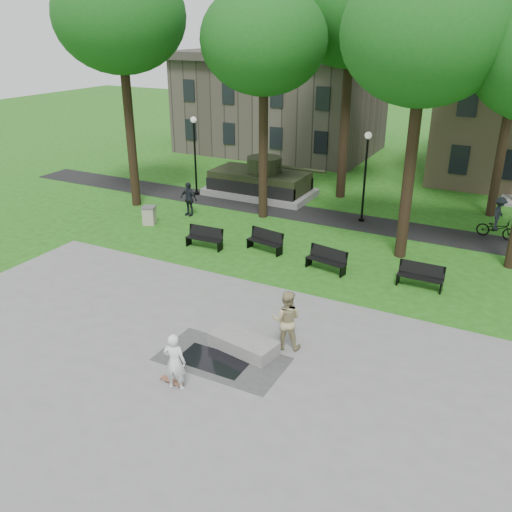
# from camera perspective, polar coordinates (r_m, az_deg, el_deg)

# --- Properties ---
(ground) EXTENTS (120.00, 120.00, 0.00)m
(ground) POSITION_cam_1_polar(r_m,az_deg,el_deg) (19.30, -1.50, -6.92)
(ground) COLOR #214D12
(ground) RESTS_ON ground
(plaza) EXTENTS (22.00, 16.00, 0.02)m
(plaza) POSITION_cam_1_polar(r_m,az_deg,el_deg) (15.87, -10.60, -14.83)
(plaza) COLOR gray
(plaza) RESTS_ON ground
(footpath) EXTENTS (44.00, 2.60, 0.01)m
(footpath) POSITION_cam_1_polar(r_m,az_deg,el_deg) (29.42, 9.92, 3.65)
(footpath) COLOR black
(footpath) RESTS_ON ground
(building_left) EXTENTS (15.00, 10.00, 7.20)m
(building_left) POSITION_cam_1_polar(r_m,az_deg,el_deg) (45.72, 2.65, 15.54)
(building_left) COLOR #4C443D
(building_left) RESTS_ON ground
(tree_0) EXTENTS (6.80, 6.80, 12.97)m
(tree_0) POSITION_cam_1_polar(r_m,az_deg,el_deg) (31.02, -14.14, 23.22)
(tree_0) COLOR black
(tree_0) RESTS_ON ground
(tree_1) EXTENTS (6.20, 6.20, 11.63)m
(tree_1) POSITION_cam_1_polar(r_m,az_deg,el_deg) (28.09, 0.83, 21.72)
(tree_1) COLOR black
(tree_1) RESTS_ON ground
(tree_2) EXTENTS (6.60, 6.60, 12.16)m
(tree_2) POSITION_cam_1_polar(r_m,az_deg,el_deg) (23.53, 17.36, 21.35)
(tree_2) COLOR black
(tree_2) RESTS_ON ground
(tree_4) EXTENTS (7.20, 7.20, 13.50)m
(tree_4) POSITION_cam_1_polar(r_m,az_deg,el_deg) (32.21, 10.07, 24.15)
(tree_4) COLOR black
(tree_4) RESTS_ON ground
(lamp_left) EXTENTS (0.36, 0.36, 4.73)m
(lamp_left) POSITION_cam_1_polar(r_m,az_deg,el_deg) (33.15, -6.46, 11.07)
(lamp_left) COLOR black
(lamp_left) RESTS_ON ground
(lamp_mid) EXTENTS (0.36, 0.36, 4.73)m
(lamp_mid) POSITION_cam_1_polar(r_m,az_deg,el_deg) (28.77, 11.45, 8.89)
(lamp_mid) COLOR black
(lamp_mid) RESTS_ON ground
(tank_monument) EXTENTS (7.45, 3.40, 2.40)m
(tank_monument) POSITION_cam_1_polar(r_m,az_deg,el_deg) (33.28, 0.46, 7.83)
(tank_monument) COLOR gray
(tank_monument) RESTS_ON ground
(puddle) EXTENTS (2.20, 1.20, 0.00)m
(puddle) POSITION_cam_1_polar(r_m,az_deg,el_deg) (17.26, -4.51, -10.92)
(puddle) COLOR black
(puddle) RESTS_ON plaza
(concrete_block) EXTENTS (2.34, 1.36, 0.45)m
(concrete_block) POSITION_cam_1_polar(r_m,az_deg,el_deg) (17.60, -1.31, -9.23)
(concrete_block) COLOR gray
(concrete_block) RESTS_ON plaza
(skateboard) EXTENTS (0.79, 0.27, 0.07)m
(skateboard) POSITION_cam_1_polar(r_m,az_deg,el_deg) (16.44, -8.83, -12.96)
(skateboard) COLOR brown
(skateboard) RESTS_ON plaza
(skateboarder) EXTENTS (0.74, 0.57, 1.80)m
(skateboarder) POSITION_cam_1_polar(r_m,az_deg,el_deg) (15.72, -8.56, -10.98)
(skateboarder) COLOR white
(skateboarder) RESTS_ON plaza
(friend_watching) EXTENTS (1.15, 1.01, 2.01)m
(friend_watching) POSITION_cam_1_polar(r_m,az_deg,el_deg) (17.38, 3.22, -6.72)
(friend_watching) COLOR tan
(friend_watching) RESTS_ON plaza
(pedestrian_walker) EXTENTS (1.13, 0.57, 1.86)m
(pedestrian_walker) POSITION_cam_1_polar(r_m,az_deg,el_deg) (29.87, -7.10, 5.99)
(pedestrian_walker) COLOR black
(pedestrian_walker) RESTS_ON ground
(cyclist) EXTENTS (1.93, 1.12, 2.08)m
(cyclist) POSITION_cam_1_polar(r_m,az_deg,el_deg) (28.90, 24.10, 3.34)
(cyclist) COLOR black
(cyclist) RESTS_ON ground
(park_bench_0) EXTENTS (1.82, 0.59, 1.00)m
(park_bench_0) POSITION_cam_1_polar(r_m,az_deg,el_deg) (25.47, -5.39, 2.02)
(park_bench_0) COLOR black
(park_bench_0) RESTS_ON ground
(park_bench_1) EXTENTS (1.85, 0.85, 1.00)m
(park_bench_1) POSITION_cam_1_polar(r_m,az_deg,el_deg) (24.97, 0.99, 1.68)
(park_bench_1) COLOR black
(park_bench_1) RESTS_ON ground
(park_bench_2) EXTENTS (1.85, 0.85, 1.00)m
(park_bench_2) POSITION_cam_1_polar(r_m,az_deg,el_deg) (23.16, 7.44, -0.30)
(park_bench_2) COLOR black
(park_bench_2) RESTS_ON ground
(park_bench_3) EXTENTS (1.80, 0.52, 1.00)m
(park_bench_3) POSITION_cam_1_polar(r_m,az_deg,el_deg) (22.46, 16.95, -1.94)
(park_bench_3) COLOR black
(park_bench_3) RESTS_ON ground
(trash_bin) EXTENTS (0.86, 0.86, 0.96)m
(trash_bin) POSITION_cam_1_polar(r_m,az_deg,el_deg) (28.95, -11.17, 4.23)
(trash_bin) COLOR #BBB09A
(trash_bin) RESTS_ON ground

